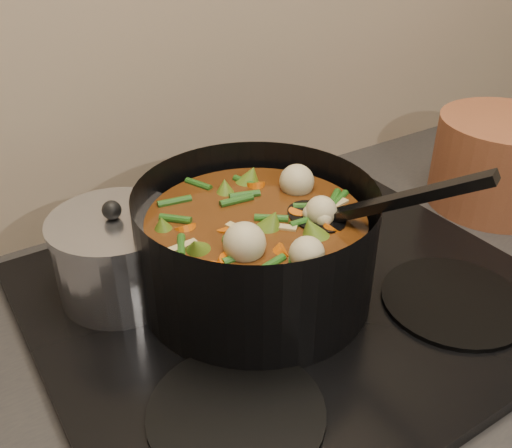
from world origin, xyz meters
TOP-DOWN VIEW (x-y plane):
  - stovetop at (0.00, 1.93)m, footprint 0.62×0.54m
  - stockpot at (-0.04, 1.95)m, footprint 0.36×0.39m
  - saucepan at (-0.18, 2.05)m, footprint 0.16×0.16m
  - terracotta_crock at (0.45, 1.96)m, footprint 0.28×0.28m

SIDE VIEW (x-z plane):
  - stovetop at x=0.00m, z-range 0.91..0.93m
  - terracotta_crock at x=0.45m, z-range 0.91..1.06m
  - saucepan at x=-0.18m, z-range 0.92..1.05m
  - stockpot at x=-0.04m, z-range 0.89..1.11m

